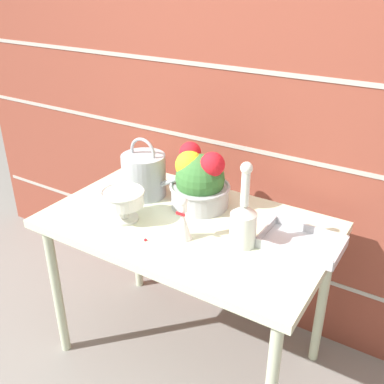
{
  "coord_description": "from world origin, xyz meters",
  "views": [
    {
      "loc": [
        0.86,
        -1.35,
        1.68
      ],
      "look_at": [
        0.0,
        0.04,
        0.86
      ],
      "focal_mm": 42.0,
      "sensor_mm": 36.0,
      "label": 1
    }
  ],
  "objects_px": {
    "crystal_pedestal_bowl": "(123,200)",
    "figurine_vase": "(183,222)",
    "watering_can": "(144,175)",
    "glass_decanter": "(243,220)",
    "wire_tray": "(302,244)",
    "flower_planter": "(199,181)"
  },
  "relations": [
    {
      "from": "crystal_pedestal_bowl",
      "to": "figurine_vase",
      "type": "height_order",
      "value": "figurine_vase"
    },
    {
      "from": "watering_can",
      "to": "flower_planter",
      "type": "height_order",
      "value": "watering_can"
    },
    {
      "from": "crystal_pedestal_bowl",
      "to": "figurine_vase",
      "type": "distance_m",
      "value": 0.29
    },
    {
      "from": "flower_planter",
      "to": "watering_can",
      "type": "bearing_deg",
      "value": -171.12
    },
    {
      "from": "flower_planter",
      "to": "figurine_vase",
      "type": "relative_size",
      "value": 1.52
    },
    {
      "from": "flower_planter",
      "to": "glass_decanter",
      "type": "xyz_separation_m",
      "value": [
        0.3,
        -0.18,
        -0.01
      ]
    },
    {
      "from": "flower_planter",
      "to": "glass_decanter",
      "type": "relative_size",
      "value": 0.81
    },
    {
      "from": "watering_can",
      "to": "wire_tray",
      "type": "distance_m",
      "value": 0.76
    },
    {
      "from": "watering_can",
      "to": "crystal_pedestal_bowl",
      "type": "bearing_deg",
      "value": -74.26
    },
    {
      "from": "glass_decanter",
      "to": "watering_can",
      "type": "bearing_deg",
      "value": 166.15
    },
    {
      "from": "crystal_pedestal_bowl",
      "to": "glass_decanter",
      "type": "relative_size",
      "value": 0.54
    },
    {
      "from": "watering_can",
      "to": "wire_tray",
      "type": "xyz_separation_m",
      "value": [
        0.76,
        -0.03,
        -0.09
      ]
    },
    {
      "from": "watering_can",
      "to": "flower_planter",
      "type": "relative_size",
      "value": 1.26
    },
    {
      "from": "glass_decanter",
      "to": "wire_tray",
      "type": "bearing_deg",
      "value": 28.72
    },
    {
      "from": "watering_can",
      "to": "glass_decanter",
      "type": "distance_m",
      "value": 0.58
    },
    {
      "from": "crystal_pedestal_bowl",
      "to": "wire_tray",
      "type": "relative_size",
      "value": 0.61
    },
    {
      "from": "wire_tray",
      "to": "flower_planter",
      "type": "bearing_deg",
      "value": 171.57
    },
    {
      "from": "watering_can",
      "to": "glass_decanter",
      "type": "xyz_separation_m",
      "value": [
        0.56,
        -0.14,
        0.0
      ]
    },
    {
      "from": "figurine_vase",
      "to": "crystal_pedestal_bowl",
      "type": "bearing_deg",
      "value": -178.39
    },
    {
      "from": "crystal_pedestal_bowl",
      "to": "flower_planter",
      "type": "xyz_separation_m",
      "value": [
        0.2,
        0.27,
        0.03
      ]
    },
    {
      "from": "watering_can",
      "to": "crystal_pedestal_bowl",
      "type": "xyz_separation_m",
      "value": [
        0.06,
        -0.23,
        -0.01
      ]
    },
    {
      "from": "watering_can",
      "to": "crystal_pedestal_bowl",
      "type": "distance_m",
      "value": 0.24
    }
  ]
}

